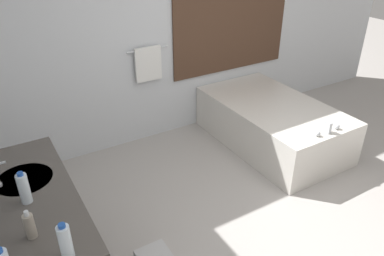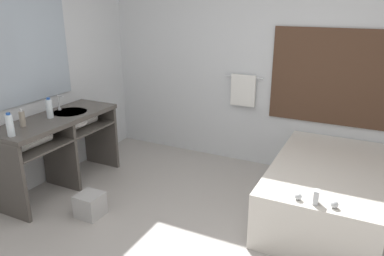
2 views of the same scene
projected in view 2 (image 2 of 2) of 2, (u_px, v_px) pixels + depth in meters
The scene contains 8 objects.
wall_back_with_blinds at pixel (272, 63), 4.56m from camera, with size 7.40×0.13×2.70m.
vanity_counter at pixel (60, 135), 4.21m from camera, with size 0.56×1.46×0.85m.
sink_faucet at pixel (59, 103), 4.33m from camera, with size 0.09×0.04×0.18m.
bathtub at pixel (326, 188), 3.75m from camera, with size 1.04×1.80×0.65m.
water_bottle_1 at pixel (49, 108), 4.04m from camera, with size 0.07×0.07×0.23m.
water_bottle_2 at pixel (10, 125), 3.50m from camera, with size 0.07×0.07×0.23m.
soap_dispenser at pixel (22, 119), 3.78m from camera, with size 0.06×0.06×0.19m.
waste_bin at pixel (90, 205), 3.76m from camera, with size 0.24×0.24×0.24m.
Camera 2 is at (1.18, -2.30, 2.09)m, focal length 35.00 mm.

